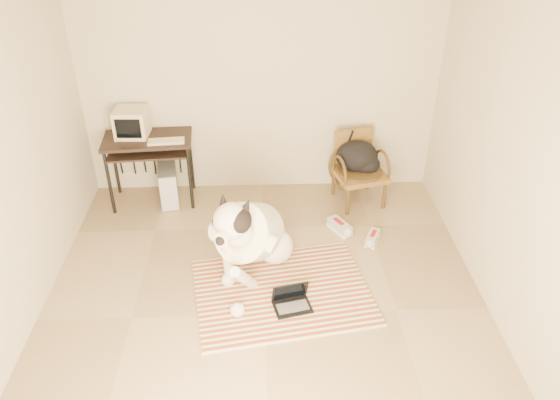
{
  "coord_description": "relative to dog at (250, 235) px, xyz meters",
  "views": [
    {
      "loc": [
        -0.01,
        -3.54,
        3.43
      ],
      "look_at": [
        0.16,
        0.66,
        0.77
      ],
      "focal_mm": 35.0,
      "sensor_mm": 36.0,
      "label": 1
    }
  ],
  "objects": [
    {
      "name": "rattan_chair",
      "position": [
        1.23,
        1.26,
        0.0
      ],
      "size": [
        0.65,
        0.64,
        0.82
      ],
      "color": "olive",
      "rests_on": "floor"
    },
    {
      "name": "desk_keyboard",
      "position": [
        -0.91,
        1.21,
        0.41
      ],
      "size": [
        0.4,
        0.18,
        0.03
      ],
      "primitive_type": "cube",
      "rotation": [
        0.0,
        0.0,
        0.08
      ],
      "color": "#C5B59A",
      "rests_on": "computer_desk"
    },
    {
      "name": "laptop",
      "position": [
        0.36,
        -0.54,
        -0.34
      ],
      "size": [
        0.37,
        0.3,
        0.23
      ],
      "color": "black",
      "rests_on": "rug"
    },
    {
      "name": "backpack",
      "position": [
        1.23,
        1.27,
        0.13
      ],
      "size": [
        0.5,
        0.39,
        0.35
      ],
      "color": "black",
      "rests_on": "rattan_chair"
    },
    {
      "name": "wall_right",
      "position": [
        2.13,
        -0.62,
        0.94
      ],
      "size": [
        0.0,
        4.5,
        4.5
      ],
      "primitive_type": "plane",
      "rotation": [
        1.57,
        0.0,
        -1.57
      ],
      "color": "#C0B59D",
      "rests_on": "floor"
    },
    {
      "name": "crt_monitor",
      "position": [
        -1.29,
        1.4,
        0.55
      ],
      "size": [
        0.36,
        0.35,
        0.31
      ],
      "color": "#C5B59A",
      "rests_on": "computer_desk"
    },
    {
      "name": "computer_desk",
      "position": [
        -1.13,
        1.31,
        0.28
      ],
      "size": [
        1.0,
        0.61,
        0.8
      ],
      "color": "black",
      "rests_on": "floor"
    },
    {
      "name": "pc_tower",
      "position": [
        -0.96,
        1.3,
        -0.19
      ],
      "size": [
        0.27,
        0.5,
        0.45
      ],
      "color": "#535356",
      "rests_on": "floor"
    },
    {
      "name": "sneaker_right",
      "position": [
        1.27,
        0.41,
        -0.37
      ],
      "size": [
        0.21,
        0.29,
        0.09
      ],
      "color": "white",
      "rests_on": "floor"
    },
    {
      "name": "wall_back",
      "position": [
        0.13,
        1.63,
        0.94
      ],
      "size": [
        4.5,
        0.0,
        4.5
      ],
      "primitive_type": "plane",
      "rotation": [
        1.57,
        0.0,
        0.0
      ],
      "color": "#C0B59D",
      "rests_on": "floor"
    },
    {
      "name": "rug",
      "position": [
        0.29,
        -0.35,
        -0.4
      ],
      "size": [
        1.76,
        1.46,
        0.02
      ],
      "color": "#BA2F16",
      "rests_on": "floor"
    },
    {
      "name": "dog",
      "position": [
        0.0,
        0.0,
        0.0
      ],
      "size": [
        0.8,
        1.42,
        1.05
      ],
      "color": "white",
      "rests_on": "rug"
    },
    {
      "name": "sneaker_left",
      "position": [
        0.95,
        0.62,
        -0.36
      ],
      "size": [
        0.26,
        0.33,
        0.11
      ],
      "color": "white",
      "rests_on": "floor"
    },
    {
      "name": "floor",
      "position": [
        0.13,
        -0.62,
        -0.41
      ],
      "size": [
        4.5,
        4.5,
        0.0
      ],
      "primitive_type": "plane",
      "color": "#917A59",
      "rests_on": "ground"
    }
  ]
}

